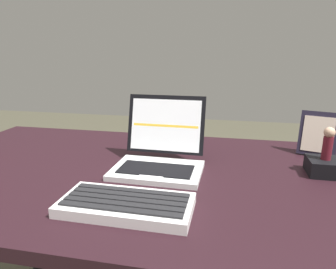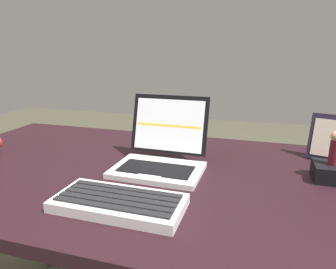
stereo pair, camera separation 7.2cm
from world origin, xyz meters
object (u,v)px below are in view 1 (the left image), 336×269
photo_frame (318,134)px  figurine_stand (324,167)px  external_keyboard (126,205)px  figurine (328,142)px  laptop_front (160,155)px

photo_frame → figurine_stand: size_ratio=1.60×
external_keyboard → figurine: 0.58m
figurine → photo_frame: bearing=83.3°
laptop_front → external_keyboard: size_ratio=0.88×
laptop_front → photo_frame: size_ratio=1.75×
photo_frame → figurine_stand: (-0.02, -0.17, -0.05)m
external_keyboard → figurine: figurine is taller
external_keyboard → photo_frame: 0.69m
laptop_front → figurine: 0.47m
figurine_stand → figurine: bearing=0.0°
laptop_front → figurine: size_ratio=2.75×
photo_frame → figurine_stand: 0.18m
figurine_stand → laptop_front: bearing=-173.7°
figurine_stand → photo_frame: bearing=83.3°
figurine_stand → figurine: 0.07m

